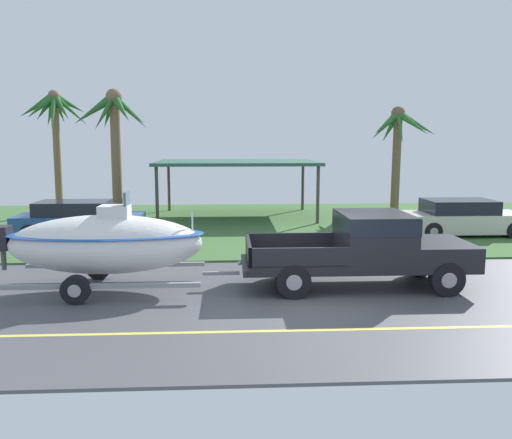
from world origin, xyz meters
The scene contains 9 objects.
ground centered at (0.00, 8.38, -0.01)m, with size 36.00×22.00×0.11m.
pickup_truck_towing centered at (1.71, 1.20, 1.02)m, with size 5.69×2.09×1.83m.
boat_on_trailer centered at (-4.76, 1.20, 1.14)m, with size 5.79×2.37×2.39m.
parked_sedan_near centered at (-7.34, 8.24, 0.67)m, with size 4.56×1.81×1.38m.
parked_sedan_far centered at (7.06, 7.96, 0.67)m, with size 4.46×1.92×1.38m.
carport_awning centered at (-1.39, 13.22, 2.53)m, with size 7.33×5.10×2.65m.
palm_tree_near_right centered at (-10.01, 14.50, 4.65)m, with size 3.44×3.09×5.94m.
palm_tree_mid centered at (6.39, 13.87, 3.80)m, with size 3.37×2.86×5.21m.
palm_tree_far_left centered at (-6.68, 11.93, 4.17)m, with size 3.31×3.10×5.79m.
Camera 1 is at (-1.82, -11.38, 3.58)m, focal length 37.10 mm.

